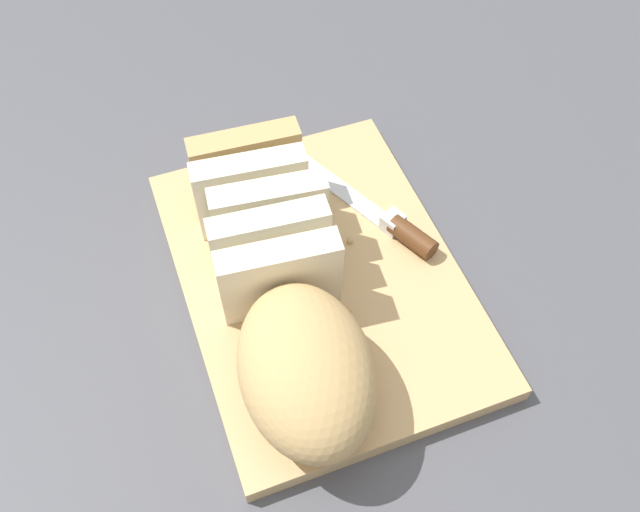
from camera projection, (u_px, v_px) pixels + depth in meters
name	position (u px, v px, depth m)	size (l,w,h in m)	color
ground_plane	(320.00, 283.00, 0.73)	(3.00, 3.00, 0.00)	#4C4C51
cutting_board	(320.00, 278.00, 0.72)	(0.38, 0.28, 0.02)	tan
bread_loaf	(286.00, 298.00, 0.64)	(0.36, 0.15, 0.09)	tan
bread_knife	(386.00, 218.00, 0.74)	(0.24, 0.12, 0.02)	silver
crumb_near_knife	(301.00, 239.00, 0.73)	(0.01, 0.01, 0.01)	tan
crumb_near_loaf	(313.00, 255.00, 0.72)	(0.01, 0.01, 0.01)	tan
crumb_stray_left	(349.00, 310.00, 0.68)	(0.01, 0.01, 0.01)	tan
crumb_stray_right	(350.00, 241.00, 0.73)	(0.01, 0.01, 0.01)	tan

